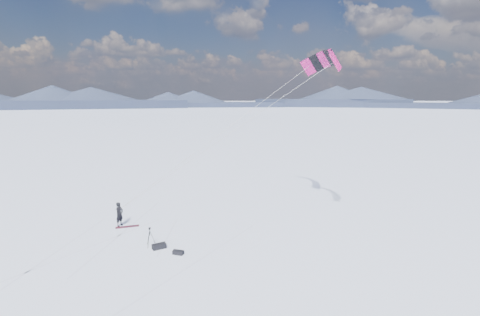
{
  "coord_description": "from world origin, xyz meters",
  "views": [
    {
      "loc": [
        7.58,
        -21.12,
        9.39
      ],
      "look_at": [
        7.2,
        4.9,
        4.84
      ],
      "focal_mm": 26.0,
      "sensor_mm": 36.0,
      "label": 1
    }
  ],
  "objects_px": {
    "gear_bag_b": "(178,252)",
    "snowkiter": "(120,226)",
    "gear_bag_a": "(159,246)",
    "snowboard": "(127,227)",
    "tripod": "(150,234)"
  },
  "relations": [
    {
      "from": "snowkiter",
      "to": "gear_bag_a",
      "type": "relative_size",
      "value": 1.94
    },
    {
      "from": "snowboard",
      "to": "gear_bag_b",
      "type": "height_order",
      "value": "gear_bag_b"
    },
    {
      "from": "snowkiter",
      "to": "tripod",
      "type": "xyz_separation_m",
      "value": [
        3.19,
        -3.49,
        0.8
      ]
    },
    {
      "from": "snowboard",
      "to": "gear_bag_a",
      "type": "xyz_separation_m",
      "value": [
        3.24,
        -3.66,
        0.14
      ]
    },
    {
      "from": "snowkiter",
      "to": "snowboard",
      "type": "height_order",
      "value": "snowkiter"
    },
    {
      "from": "gear_bag_b",
      "to": "snowkiter",
      "type": "bearing_deg",
      "value": 155.08
    },
    {
      "from": "snowboard",
      "to": "tripod",
      "type": "bearing_deg",
      "value": -70.37
    },
    {
      "from": "snowkiter",
      "to": "tripod",
      "type": "height_order",
      "value": "tripod"
    },
    {
      "from": "snowboard",
      "to": "gear_bag_b",
      "type": "relative_size",
      "value": 2.32
    },
    {
      "from": "gear_bag_a",
      "to": "gear_bag_b",
      "type": "bearing_deg",
      "value": -61.48
    },
    {
      "from": "snowkiter",
      "to": "gear_bag_b",
      "type": "xyz_separation_m",
      "value": [
        5.21,
        -4.67,
        0.13
      ]
    },
    {
      "from": "tripod",
      "to": "gear_bag_a",
      "type": "xyz_separation_m",
      "value": [
        0.66,
        -0.39,
        -0.64
      ]
    },
    {
      "from": "tripod",
      "to": "gear_bag_b",
      "type": "xyz_separation_m",
      "value": [
        2.02,
        -1.18,
        -0.68
      ]
    },
    {
      "from": "gear_bag_a",
      "to": "gear_bag_b",
      "type": "distance_m",
      "value": 1.57
    },
    {
      "from": "gear_bag_a",
      "to": "gear_bag_b",
      "type": "relative_size",
      "value": 1.3
    }
  ]
}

